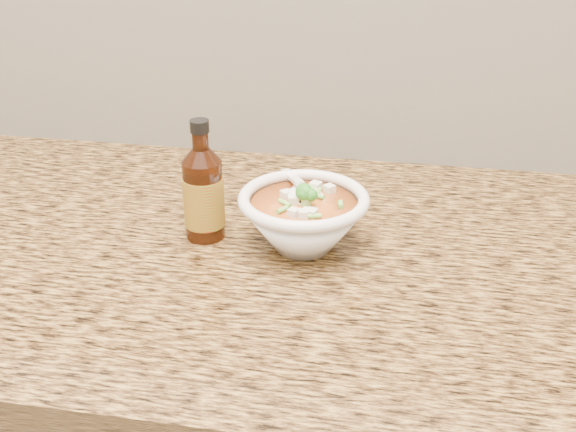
# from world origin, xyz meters

# --- Properties ---
(counter_slab) EXTENTS (4.00, 0.68, 0.04)m
(counter_slab) POSITION_xyz_m (0.00, 1.68, 0.88)
(counter_slab) COLOR olive
(counter_slab) RESTS_ON cabinet
(soup_bowl) EXTENTS (0.17, 0.18, 0.09)m
(soup_bowl) POSITION_xyz_m (0.11, 1.68, 0.94)
(soup_bowl) COLOR white
(soup_bowl) RESTS_ON counter_slab
(hot_sauce_bottle) EXTENTS (0.07, 0.07, 0.16)m
(hot_sauce_bottle) POSITION_xyz_m (-0.02, 1.68, 0.96)
(hot_sauce_bottle) COLOR #3A1608
(hot_sauce_bottle) RESTS_ON counter_slab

